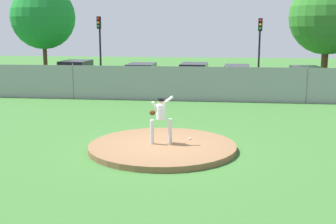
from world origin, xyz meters
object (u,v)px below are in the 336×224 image
(parked_car_white, at_px, (237,78))
(traffic_light_near, at_px, (100,37))
(traffic_cone_orange, at_px, (266,89))
(parked_car_burgundy, at_px, (76,75))
(parked_car_charcoal, at_px, (141,77))
(parked_car_slate, at_px, (194,77))
(baseball, at_px, (190,139))
(pitcher_youth, at_px, (161,115))
(parked_car_teal, at_px, (306,80))
(traffic_light_far, at_px, (260,39))

(parked_car_white, height_order, traffic_light_near, traffic_light_near)
(traffic_cone_orange, bearing_deg, parked_car_white, 146.50)
(parked_car_burgundy, xyz_separation_m, parked_car_charcoal, (4.61, -0.65, -0.04))
(parked_car_slate, bearing_deg, traffic_light_near, 152.70)
(baseball, distance_m, traffic_cone_orange, 13.20)
(traffic_cone_orange, bearing_deg, pitcher_youth, -109.64)
(parked_car_burgundy, relative_size, parked_car_teal, 1.05)
(parked_car_white, bearing_deg, parked_car_charcoal, -175.92)
(parked_car_teal, bearing_deg, traffic_cone_orange, -157.93)
(parked_car_burgundy, bearing_deg, parked_car_charcoal, -8.06)
(pitcher_youth, bearing_deg, parked_car_white, 78.37)
(traffic_light_near, bearing_deg, parked_car_white, -21.36)
(parked_car_slate, distance_m, traffic_light_far, 6.47)
(traffic_light_far, bearing_deg, traffic_light_near, -178.84)
(baseball, relative_size, traffic_cone_orange, 0.13)
(baseball, bearing_deg, parked_car_slate, 93.07)
(parked_car_charcoal, bearing_deg, traffic_light_far, 30.47)
(parked_car_white, xyz_separation_m, traffic_light_far, (1.71, 4.19, 2.41))
(parked_car_burgundy, distance_m, parked_car_teal, 15.08)
(baseball, height_order, parked_car_burgundy, parked_car_burgundy)
(parked_car_burgundy, xyz_separation_m, traffic_light_far, (12.47, 3.98, 2.33))
(parked_car_burgundy, bearing_deg, traffic_light_far, 17.68)
(traffic_light_far, bearing_deg, baseball, -101.72)
(traffic_light_far, bearing_deg, traffic_cone_orange, -89.51)
(parked_car_slate, bearing_deg, parked_car_teal, -2.38)
(parked_car_charcoal, xyz_separation_m, parked_car_white, (6.15, 0.44, -0.03))
(parked_car_burgundy, bearing_deg, traffic_light_near, 79.97)
(parked_car_white, bearing_deg, parked_car_slate, 176.52)
(baseball, xyz_separation_m, parked_car_charcoal, (-4.13, 13.37, 0.59))
(pitcher_youth, relative_size, parked_car_charcoal, 0.37)
(parked_car_charcoal, distance_m, traffic_cone_orange, 7.96)
(parked_car_slate, xyz_separation_m, traffic_cone_orange, (4.53, -1.33, -0.56))
(baseball, relative_size, parked_car_charcoal, 0.02)
(traffic_cone_orange, distance_m, traffic_light_near, 13.26)
(parked_car_burgundy, relative_size, traffic_light_near, 0.94)
(baseball, relative_size, parked_car_teal, 0.02)
(parked_car_burgundy, distance_m, traffic_light_near, 4.51)
(baseball, distance_m, parked_car_slate, 14.01)
(parked_car_burgundy, height_order, parked_car_teal, parked_car_burgundy)
(parked_car_slate, bearing_deg, baseball, -86.93)
(pitcher_youth, relative_size, parked_car_burgundy, 0.36)
(pitcher_youth, bearing_deg, parked_car_teal, 62.97)
(parked_car_teal, distance_m, traffic_cone_orange, 2.81)
(pitcher_youth, xyz_separation_m, parked_car_white, (2.96, 14.40, -0.36))
(parked_car_charcoal, bearing_deg, baseball, -72.82)
(traffic_light_far, bearing_deg, parked_car_charcoal, -149.53)
(baseball, height_order, traffic_light_near, traffic_light_near)
(pitcher_youth, xyz_separation_m, parked_car_burgundy, (-7.80, 14.61, -0.28))
(parked_car_charcoal, distance_m, parked_car_white, 6.17)
(traffic_light_near, bearing_deg, parked_car_burgundy, -100.03)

